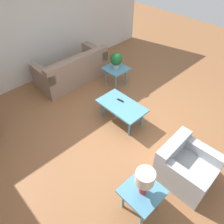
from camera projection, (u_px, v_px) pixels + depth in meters
ground_plane at (122, 128)px, 4.76m from camera, size 14.00×14.00×0.00m
wall_right at (37, 27)px, 5.47m from camera, size 0.12×7.20×2.70m
sofa at (73, 70)px, 5.91m from camera, size 0.91×1.89×0.83m
armchair at (185, 167)px, 3.70m from camera, size 0.89×0.84×0.71m
coffee_table at (122, 107)px, 4.69m from camera, size 1.05×0.60×0.44m
side_table_plant at (116, 70)px, 5.67m from camera, size 0.56×0.56×0.51m
side_table_lamp at (142, 193)px, 3.20m from camera, size 0.56×0.56×0.51m
potted_plant at (116, 60)px, 5.46m from camera, size 0.31×0.31×0.41m
table_lamp at (145, 179)px, 2.93m from camera, size 0.27×0.27×0.47m
remote_control at (120, 100)px, 4.75m from camera, size 0.16×0.06×0.02m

